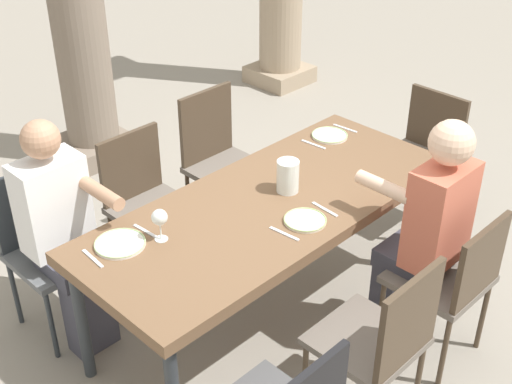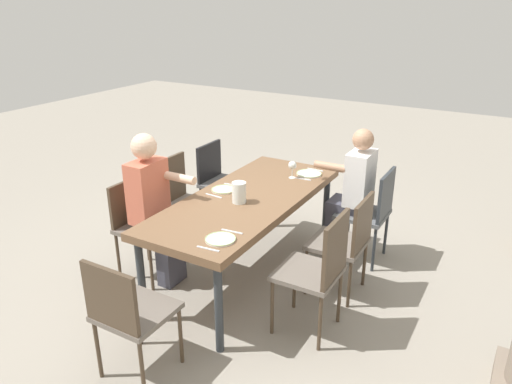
{
  "view_description": "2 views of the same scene",
  "coord_description": "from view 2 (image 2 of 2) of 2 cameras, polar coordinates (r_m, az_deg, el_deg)",
  "views": [
    {
      "loc": [
        -2.16,
        -2.03,
        2.65
      ],
      "look_at": [
        -0.06,
        0.05,
        0.84
      ],
      "focal_mm": 48.18,
      "sensor_mm": 36.0,
      "label": 1
    },
    {
      "loc": [
        3.29,
        1.98,
        2.37
      ],
      "look_at": [
        0.0,
        0.09,
        0.83
      ],
      "focal_mm": 34.28,
      "sensor_mm": 36.0,
      "label": 2
    }
  ],
  "objects": [
    {
      "name": "chair_east_south",
      "position": [
        4.43,
        -13.4,
        -3.3
      ],
      "size": [
        0.44,
        0.44,
        0.87
      ],
      "color": "#6A6158",
      "rests_on": "ground"
    },
    {
      "name": "dining_table",
      "position": [
        4.18,
        -1.11,
        -1.33
      ],
      "size": [
        2.09,
        0.86,
        0.77
      ],
      "color": "brown",
      "rests_on": "ground"
    },
    {
      "name": "plate_0",
      "position": [
        4.69,
        6.21,
        2.15
      ],
      "size": [
        0.24,
        0.24,
        0.02
      ],
      "color": "white",
      "rests_on": "dining_table"
    },
    {
      "name": "chair_west_south",
      "position": [
        5.32,
        -4.35,
        1.7
      ],
      "size": [
        0.44,
        0.44,
        0.89
      ],
      "color": "#4F4F50",
      "rests_on": "ground"
    },
    {
      "name": "chair_east_north",
      "position": [
        3.57,
        7.34,
        -8.64
      ],
      "size": [
        0.44,
        0.44,
        0.97
      ],
      "color": "#6A6158",
      "rests_on": "ground"
    },
    {
      "name": "chair_mid_south",
      "position": [
        4.84,
        -8.69,
        -0.6
      ],
      "size": [
        0.44,
        0.44,
        0.92
      ],
      "color": "#6A6158",
      "rests_on": "ground"
    },
    {
      "name": "diner_woman_green",
      "position": [
        4.23,
        -11.74,
        -1.43
      ],
      "size": [
        0.35,
        0.5,
        1.33
      ],
      "color": "#3F3F4C",
      "rests_on": "ground"
    },
    {
      "name": "chair_mid_north",
      "position": [
        4.09,
        10.57,
        -5.37
      ],
      "size": [
        0.44,
        0.44,
        0.88
      ],
      "color": "#6A6158",
      "rests_on": "ground"
    },
    {
      "name": "diner_man_white",
      "position": [
        4.64,
        11.12,
        0.21
      ],
      "size": [
        0.35,
        0.49,
        1.27
      ],
      "color": "#3F3F4C",
      "rests_on": "ground"
    },
    {
      "name": "chair_west_north",
      "position": [
        4.65,
        13.33,
        -1.97
      ],
      "size": [
        0.44,
        0.44,
        0.91
      ],
      "color": "#5B5E61",
      "rests_on": "ground"
    },
    {
      "name": "water_pitcher",
      "position": [
        4.01,
        -1.99,
        -0.18
      ],
      "size": [
        0.12,
        0.12,
        0.18
      ],
      "color": "white",
      "rests_on": "dining_table"
    },
    {
      "name": "spoon_2",
      "position": [
        3.33,
        -5.61,
        -6.62
      ],
      "size": [
        0.03,
        0.17,
        0.01
      ],
      "primitive_type": "cube",
      "rotation": [
        0.0,
        0.0,
        0.09
      ],
      "color": "silver",
      "rests_on": "dining_table"
    },
    {
      "name": "plate_1",
      "position": [
        4.29,
        -3.83,
        0.29
      ],
      "size": [
        0.21,
        0.21,
        0.02
      ],
      "color": "silver",
      "rests_on": "dining_table"
    },
    {
      "name": "fork_1",
      "position": [
        4.41,
        -2.75,
        0.85
      ],
      "size": [
        0.03,
        0.17,
        0.01
      ],
      "primitive_type": "cube",
      "rotation": [
        0.0,
        0.0,
        0.1
      ],
      "color": "silver",
      "rests_on": "dining_table"
    },
    {
      "name": "plate_2",
      "position": [
        3.43,
        -4.17,
        -5.51
      ],
      "size": [
        0.22,
        0.22,
        0.02
      ],
      "color": "white",
      "rests_on": "dining_table"
    },
    {
      "name": "chair_head_east",
      "position": [
        3.26,
        -14.79,
        -13.22
      ],
      "size": [
        0.44,
        0.44,
        0.89
      ],
      "color": "#6A6158",
      "rests_on": "ground"
    },
    {
      "name": "spoon_1",
      "position": [
        4.17,
        -4.96,
        -0.44
      ],
      "size": [
        0.03,
        0.17,
        0.01
      ],
      "primitive_type": "cube",
      "rotation": [
        0.0,
        0.0,
        -0.07
      ],
      "color": "silver",
      "rests_on": "dining_table"
    },
    {
      "name": "fork_0",
      "position": [
        4.82,
        6.93,
        2.6
      ],
      "size": [
        0.03,
        0.17,
        0.01
      ],
      "primitive_type": "cube",
      "rotation": [
        0.0,
        0.0,
        -0.07
      ],
      "color": "silver",
      "rests_on": "dining_table"
    },
    {
      "name": "ground_plane",
      "position": [
        4.51,
        -1.04,
        -9.66
      ],
      "size": [
        16.0,
        16.0,
        0.0
      ],
      "primitive_type": "plane",
      "color": "gray"
    },
    {
      "name": "wine_glass_0",
      "position": [
        4.55,
        4.27,
        3.07
      ],
      "size": [
        0.08,
        0.08,
        0.16
      ],
      "color": "white",
      "rests_on": "dining_table"
    },
    {
      "name": "fork_2",
      "position": [
        3.55,
        -2.82,
        -4.63
      ],
      "size": [
        0.03,
        0.17,
        0.01
      ],
      "primitive_type": "cube",
      "rotation": [
        0.0,
        0.0,
        0.08
      ],
      "color": "silver",
      "rests_on": "dining_table"
    },
    {
      "name": "spoon_0",
      "position": [
        4.56,
        5.43,
        1.53
      ],
      "size": [
        0.03,
        0.17,
        0.01
      ],
      "primitive_type": "cube",
      "rotation": [
        0.0,
        0.0,
        0.07
      ],
      "color": "silver",
      "rests_on": "dining_table"
    }
  ]
}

